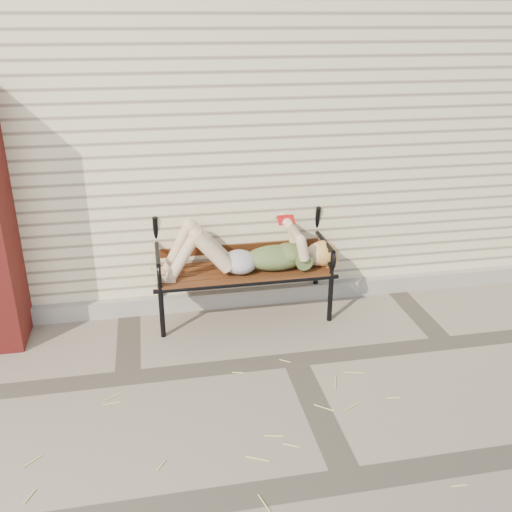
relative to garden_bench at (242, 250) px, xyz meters
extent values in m
plane|color=gray|center=(0.26, -0.85, -0.58)|extent=(80.00, 80.00, 0.00)
cube|color=#F6EDC0|center=(0.26, 2.15, 0.92)|extent=(8.00, 4.00, 3.00)
cube|color=#A49C94|center=(0.26, 0.12, -0.51)|extent=(8.00, 0.10, 0.15)
cylinder|color=black|center=(-0.71, -0.32, -0.37)|extent=(0.04, 0.04, 0.43)
cylinder|color=black|center=(-0.71, 0.11, -0.37)|extent=(0.04, 0.04, 0.43)
cylinder|color=black|center=(0.71, -0.32, -0.37)|extent=(0.04, 0.04, 0.43)
cylinder|color=black|center=(0.71, 0.11, -0.37)|extent=(0.04, 0.04, 0.43)
cube|color=brown|center=(0.00, -0.10, -0.15)|extent=(1.45, 0.47, 0.03)
cylinder|color=black|center=(0.00, -0.32, -0.17)|extent=(1.53, 0.04, 0.04)
cylinder|color=black|center=(0.00, 0.11, -0.17)|extent=(1.53, 0.04, 0.04)
torus|color=black|center=(0.00, 0.22, 0.33)|extent=(0.26, 0.03, 0.26)
ellipsoid|color=#09363F|center=(0.27, -0.13, -0.04)|extent=(0.52, 0.30, 0.20)
ellipsoid|color=#09363F|center=(0.38, -0.13, 0.00)|extent=(0.25, 0.29, 0.15)
ellipsoid|color=#B2B3B7|center=(-0.04, -0.13, -0.05)|extent=(0.29, 0.33, 0.18)
sphere|color=#FFD2AB|center=(0.64, -0.13, -0.04)|extent=(0.21, 0.21, 0.21)
ellipsoid|color=#EFB05A|center=(0.69, -0.13, -0.03)|extent=(0.24, 0.24, 0.22)
cube|color=#AD1314|center=(0.34, -0.13, 0.33)|extent=(0.13, 0.02, 0.02)
cube|color=white|center=(0.34, -0.17, 0.30)|extent=(0.13, 0.08, 0.05)
cube|color=white|center=(0.34, -0.09, 0.30)|extent=(0.13, 0.08, 0.05)
cube|color=#AD1314|center=(0.34, -0.17, 0.30)|extent=(0.14, 0.09, 0.05)
cube|color=#AD1314|center=(0.34, -0.09, 0.30)|extent=(0.14, 0.09, 0.05)
cylinder|color=#E3D66E|center=(-0.53, -1.86, -0.58)|extent=(0.16, 0.04, 0.01)
cylinder|color=#E3D66E|center=(-1.40, -1.97, -0.58)|extent=(0.05, 0.09, 0.01)
cylinder|color=#E3D66E|center=(0.81, -1.38, -0.58)|extent=(0.08, 0.09, 0.01)
cylinder|color=#E3D66E|center=(0.77, -1.27, -0.58)|extent=(0.06, 0.07, 0.01)
cylinder|color=#E3D66E|center=(-0.38, -2.13, -0.58)|extent=(0.01, 0.10, 0.01)
cylinder|color=#E3D66E|center=(0.27, -2.22, -0.58)|extent=(0.10, 0.10, 0.01)
cylinder|color=#E3D66E|center=(-0.90, -1.02, -0.58)|extent=(0.06, 0.15, 0.01)
cylinder|color=#E3D66E|center=(-1.08, -1.06, -0.58)|extent=(0.11, 0.12, 0.01)
cylinder|color=#E3D66E|center=(0.12, -1.26, -0.58)|extent=(0.12, 0.04, 0.01)
cylinder|color=#E3D66E|center=(0.11, -0.95, -0.58)|extent=(0.13, 0.05, 0.01)
cylinder|color=#E3D66E|center=(-1.69, -1.69, -0.58)|extent=(0.15, 0.03, 0.01)
cylinder|color=#E3D66E|center=(-1.66, -1.09, -0.58)|extent=(0.06, 0.06, 0.01)
cylinder|color=#E3D66E|center=(-0.65, -1.10, -0.58)|extent=(0.05, 0.14, 0.01)
cylinder|color=#E3D66E|center=(-1.68, -1.29, -0.58)|extent=(0.13, 0.02, 0.01)
camera|label=1|loc=(-0.73, -4.43, 1.84)|focal=40.00mm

